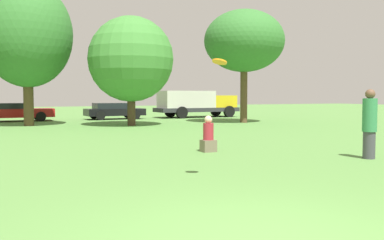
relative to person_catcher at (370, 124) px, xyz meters
name	(u,v)px	position (x,y,z in m)	size (l,w,h in m)	color
person_catcher	(370,124)	(0.00, 0.00, 0.00)	(0.36, 0.36, 1.80)	#3F3F47
frisbee	(220,62)	(-4.96, -0.91, 1.36)	(0.29, 0.28, 0.14)	orange
bystander_sitting	(208,137)	(-3.12, 3.01, -0.47)	(0.41, 0.34, 1.05)	#726651
tree_2	(27,35)	(-6.80, 16.62, 3.93)	(4.72, 4.72, 7.66)	brown
tree_3	(131,59)	(-1.79, 14.38, 2.65)	(4.58, 4.58, 5.86)	#473323
tree_4	(244,41)	(5.06, 13.93, 3.93)	(4.77, 4.77, 6.70)	brown
parked_car_red	(14,112)	(-7.25, 21.29, -0.29)	(4.57, 1.95, 1.15)	red
parked_car_black	(114,110)	(-0.96, 20.96, -0.32)	(3.97, 1.97, 1.11)	black
delivery_truck_yellow	(196,102)	(5.25, 20.80, 0.19)	(6.33, 2.38, 1.96)	#2D2D33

